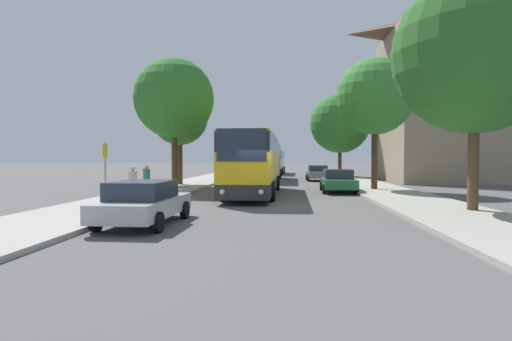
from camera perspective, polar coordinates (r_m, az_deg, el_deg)
The scene contains 18 objects.
ground_plane at distance 18.38m, azimuth 1.74°, elevation -4.98°, with size 300.00×300.00×0.00m, color #565454.
sidewalk_left at distance 19.95m, azimuth -18.84°, elevation -4.32°, with size 4.00×120.00×0.15m, color #A39E93.
sidewalk_right at distance 19.37m, azimuth 22.98°, elevation -4.55°, with size 4.00×120.00×0.15m, color #A39E93.
building_right_background at distance 43.00m, azimuth 30.67°, elevation 9.91°, with size 18.65×10.55×16.87m.
bus_front at distance 23.37m, azimuth -0.28°, elevation 1.04°, with size 2.89×11.79×3.49m.
bus_middle at distance 38.74m, azimuth 1.40°, elevation 1.39°, with size 2.94×11.95×3.57m.
bus_rear at distance 54.53m, azimuth 2.54°, elevation 1.30°, with size 3.09×11.84×3.20m.
parked_car_left_curb at distance 13.44m, azimuth -15.72°, elevation -4.34°, with size 2.18×4.49×1.42m.
parked_car_right_near at distance 25.89m, azimuth 11.64°, elevation -1.38°, with size 2.24×4.67×1.44m.
parked_car_right_far at distance 38.58m, azimuth 8.80°, elevation -0.32°, with size 2.17×4.09×1.48m.
bus_stop_sign at distance 18.45m, azimuth -20.73°, elevation 0.54°, with size 0.08×0.45×2.67m.
pedestrian_waiting_near at distance 22.35m, azimuth -15.36°, elevation -1.31°, with size 0.36×0.36×1.66m.
pedestrian_waiting_far at distance 18.66m, azimuth -17.18°, elevation -1.93°, with size 0.36×0.36×1.66m.
tree_left_near at distance 27.75m, azimuth -11.61°, elevation 10.01°, with size 5.35×5.35×8.70m.
tree_left_far at distance 31.56m, azimuth -10.85°, elevation 7.47°, with size 4.34×4.34×7.36m.
tree_right_near at distance 27.56m, azimuth 16.63°, elevation 10.06°, with size 5.00×5.00×8.54m.
tree_right_mid at distance 18.05m, azimuth 28.83°, elevation 14.46°, with size 6.21×6.21×9.16m.
tree_right_far at distance 46.60m, azimuth 11.92°, elevation 6.61°, with size 6.78×6.78×9.37m.
Camera 1 is at (0.81, -18.23, 2.16)m, focal length 28.00 mm.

